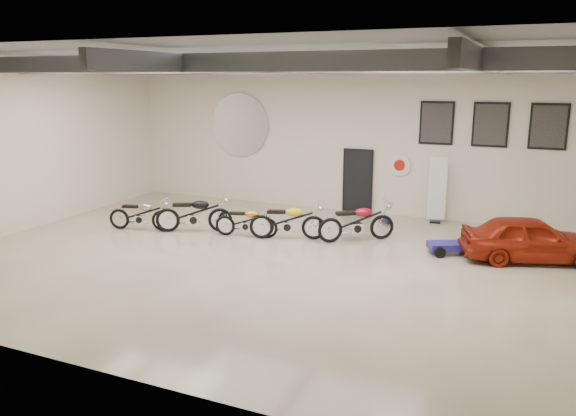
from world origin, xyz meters
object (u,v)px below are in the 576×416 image
at_px(motorcycle_red, 356,221).
at_px(vintage_car, 531,239).
at_px(banner_stand, 437,191).
at_px(motorcycle_gold, 246,221).
at_px(go_kart, 459,243).
at_px(motorcycle_black, 194,213).
at_px(motorcycle_silver, 140,214).
at_px(motorcycle_yellow, 287,220).

bearing_deg(motorcycle_red, vintage_car, -36.02).
height_order(banner_stand, motorcycle_gold, banner_stand).
bearing_deg(motorcycle_red, go_kart, -38.09).
height_order(banner_stand, motorcycle_red, banner_stand).
relative_size(motorcycle_black, go_kart, 1.41).
height_order(motorcycle_silver, motorcycle_black, motorcycle_black).
bearing_deg(vintage_car, motorcycle_yellow, 77.55).
bearing_deg(motorcycle_yellow, go_kart, -13.16).
bearing_deg(banner_stand, motorcycle_gold, -148.00).
bearing_deg(go_kart, banner_stand, 82.91).
xyz_separation_m(motorcycle_silver, motorcycle_gold, (3.26, 0.64, -0.03)).
height_order(motorcycle_gold, motorcycle_red, motorcycle_red).
bearing_deg(motorcycle_gold, motorcycle_black, 174.14).
distance_m(banner_stand, motorcycle_black, 7.55).
height_order(motorcycle_silver, go_kart, motorcycle_silver).
distance_m(motorcycle_black, vintage_car, 9.26).
bearing_deg(go_kart, motorcycle_gold, 160.99).
relative_size(banner_stand, motorcycle_gold, 1.11).
xyz_separation_m(motorcycle_red, vintage_car, (4.50, 0.07, 0.00)).
xyz_separation_m(go_kart, vintage_car, (1.71, 0.13, 0.29)).
xyz_separation_m(motorcycle_yellow, go_kart, (4.64, 0.54, -0.27)).
relative_size(motorcycle_gold, go_kart, 1.15).
height_order(motorcycle_gold, motorcycle_yellow, motorcycle_yellow).
bearing_deg(motorcycle_yellow, banner_stand, 25.12).
distance_m(banner_stand, motorcycle_silver, 9.17).
distance_m(motorcycle_silver, motorcycle_gold, 3.32).
height_order(motorcycle_red, vintage_car, vintage_car).
bearing_deg(motorcycle_red, motorcycle_gold, 158.78).
distance_m(motorcycle_silver, go_kart, 9.20).
bearing_deg(vintage_car, motorcycle_red, 72.44).
height_order(motorcycle_black, go_kart, motorcycle_black).
xyz_separation_m(motorcycle_silver, motorcycle_red, (6.30, 1.49, 0.07)).
distance_m(banner_stand, vintage_car, 4.03).
bearing_deg(vintage_car, motorcycle_black, 78.30).
distance_m(motorcycle_black, motorcycle_yellow, 2.88).
xyz_separation_m(motorcycle_silver, motorcycle_black, (1.60, 0.47, 0.08)).
bearing_deg(motorcycle_black, motorcycle_yellow, -16.00).
bearing_deg(motorcycle_black, motorcycle_silver, 171.99).
bearing_deg(banner_stand, go_kart, -77.02).
bearing_deg(motorcycle_gold, go_kart, -3.79).
bearing_deg(banner_stand, motorcycle_yellow, -141.79).
xyz_separation_m(motorcycle_red, go_kart, (2.79, -0.06, -0.28)).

